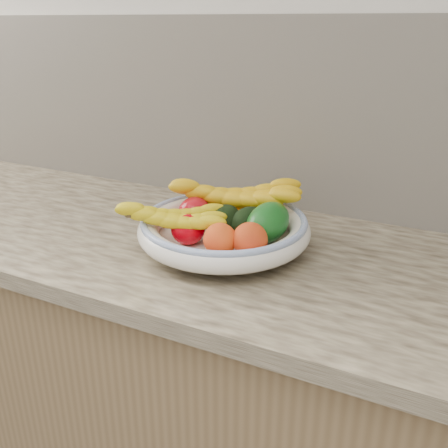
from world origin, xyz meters
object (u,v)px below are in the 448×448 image
fruit_bowl (224,229)px  green_mango (268,223)px  banana_bunch_front (172,220)px  banana_bunch_back (234,199)px

fruit_bowl → green_mango: 0.10m
green_mango → banana_bunch_front: green_mango is taller
fruit_bowl → banana_bunch_back: (-0.02, 0.09, 0.04)m
fruit_bowl → banana_bunch_front: (-0.09, -0.08, 0.03)m
fruit_bowl → banana_bunch_front: banana_bunch_front is taller
banana_bunch_front → banana_bunch_back: bearing=39.8°
banana_bunch_back → banana_bunch_front: 0.18m
green_mango → banana_bunch_back: bearing=154.0°
green_mango → banana_bunch_back: size_ratio=0.38×
fruit_bowl → green_mango: size_ratio=3.06×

